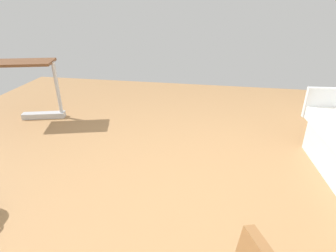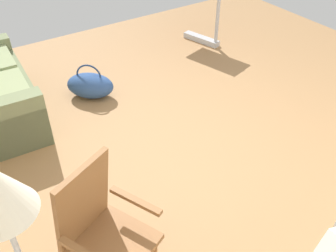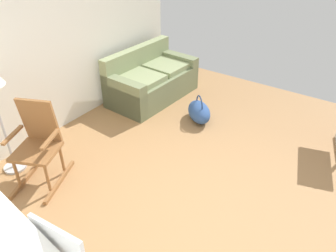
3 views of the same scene
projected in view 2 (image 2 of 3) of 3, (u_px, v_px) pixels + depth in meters
ground_plane at (219, 147)px, 3.82m from camera, size 6.83×6.83×0.00m
rocking_chair at (103, 236)px, 2.37m from camera, size 0.89×0.74×1.05m
overbed_table at (200, 6)px, 5.46m from camera, size 0.88×0.60×0.84m
duffel_bag at (90, 85)px, 4.46m from camera, size 0.62×0.63×0.43m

